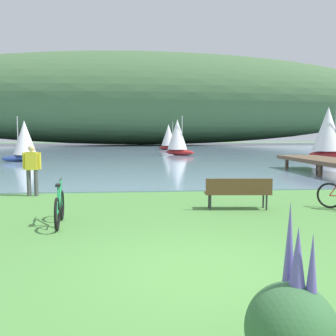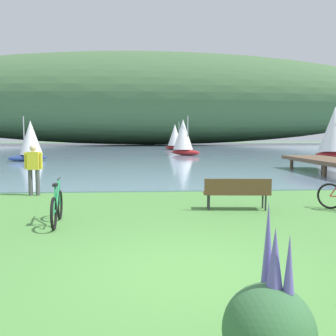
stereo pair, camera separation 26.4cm
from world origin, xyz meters
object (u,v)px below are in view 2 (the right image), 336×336
(sailboat_nearest_to_shore, at_px, (335,132))
(sailboat_far_off, at_px, (30,140))
(person_at_shoreline, at_px, (34,167))
(sailboat_toward_hillside, at_px, (183,137))
(bicycle_beside_path, at_px, (57,207))
(sailboat_mid_bay, at_px, (175,137))
(park_bench_near_camera, at_px, (237,191))

(sailboat_nearest_to_shore, xyz_separation_m, sailboat_far_off, (-23.96, 0.12, -0.60))
(person_at_shoreline, relative_size, sailboat_toward_hillside, 0.45)
(sailboat_toward_hillside, distance_m, sailboat_far_off, 14.45)
(bicycle_beside_path, distance_m, sailboat_nearest_to_shore, 26.72)
(person_at_shoreline, xyz_separation_m, sailboat_toward_hillside, (7.59, 23.40, 0.87))
(sailboat_nearest_to_shore, height_order, sailboat_mid_bay, sailboat_nearest_to_shore)
(park_bench_near_camera, bearing_deg, bicycle_beside_path, -163.58)
(sailboat_nearest_to_shore, relative_size, sailboat_far_off, 1.38)
(park_bench_near_camera, bearing_deg, sailboat_toward_hillside, 87.07)
(sailboat_toward_hillside, bearing_deg, sailboat_nearest_to_shore, -32.60)
(sailboat_nearest_to_shore, relative_size, sailboat_toward_hillside, 1.21)
(bicycle_beside_path, relative_size, sailboat_nearest_to_shore, 0.38)
(sailboat_nearest_to_shore, bearing_deg, person_at_shoreline, -139.78)
(park_bench_near_camera, distance_m, sailboat_far_off, 22.12)
(park_bench_near_camera, height_order, sailboat_toward_hillside, sailboat_toward_hillside)
(park_bench_near_camera, distance_m, person_at_shoreline, 6.88)
(sailboat_far_off, bearing_deg, bicycle_beside_path, -71.92)
(bicycle_beside_path, distance_m, person_at_shoreline, 4.56)
(bicycle_beside_path, height_order, sailboat_mid_bay, sailboat_mid_bay)
(sailboat_toward_hillside, xyz_separation_m, sailboat_far_off, (-12.52, -7.20, -0.22))
(person_at_shoreline, relative_size, sailboat_mid_bay, 0.46)
(sailboat_mid_bay, xyz_separation_m, sailboat_far_off, (-12.84, -20.39, -0.17))
(sailboat_nearest_to_shore, distance_m, sailboat_mid_bay, 23.33)
(bicycle_beside_path, distance_m, sailboat_mid_bay, 41.27)
(person_at_shoreline, distance_m, sailboat_toward_hillside, 24.62)
(sailboat_far_off, bearing_deg, sailboat_mid_bay, 57.79)
(park_bench_near_camera, distance_m, sailboat_nearest_to_shore, 22.91)
(sailboat_mid_bay, height_order, sailboat_toward_hillside, sailboat_toward_hillside)
(sailboat_nearest_to_shore, distance_m, sailboat_toward_hillside, 13.58)
(person_at_shoreline, bearing_deg, sailboat_far_off, 106.94)
(person_at_shoreline, relative_size, sailboat_nearest_to_shore, 0.37)
(park_bench_near_camera, relative_size, person_at_shoreline, 1.07)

